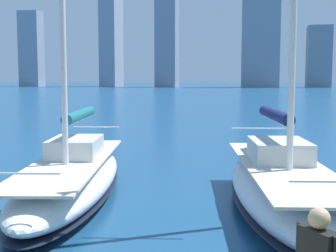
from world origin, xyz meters
name	(u,v)px	position (x,y,z in m)	size (l,w,h in m)	color
city_skyline	(252,40)	(-0.70, -163.54, 16.51)	(170.62, 21.44, 41.05)	#939EAD
sailboat_navy	(282,185)	(-2.39, -7.08, 0.71)	(3.71, 9.25, 10.74)	silver
sailboat_teal	(72,175)	(3.43, -7.42, 0.66)	(3.80, 9.57, 10.92)	white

